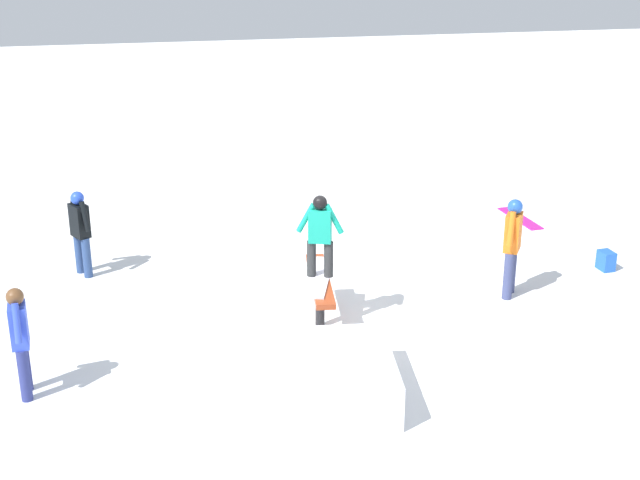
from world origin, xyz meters
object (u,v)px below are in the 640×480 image
Objects in this scene: rail_feature at (320,286)px; backpack_on_snow at (606,261)px; main_rider_on_rail at (320,239)px; bystander_black at (80,229)px; bystander_blue at (20,336)px; loose_snowboard_magenta at (520,218)px; bystander_orange at (512,242)px.

rail_feature is 5.49m from backpack_on_snow.
main_rider_on_rail reaches higher than backpack_on_snow.
main_rider_on_rail is at bearing 21.90° from bystander_black.
main_rider_on_rail is 1.02× the size of bystander_blue.
bystander_blue is (-1.22, 4.14, -0.56)m from main_rider_on_rail.
main_rider_on_rail is 4.57m from bystander_black.
rail_feature is at bearing 21.90° from bystander_black.
loose_snowboard_magenta is at bearing -33.29° from main_rider_on_rail.
bystander_orange reaches higher than bystander_black.
main_rider_on_rail is 4.35m from bystander_blue.
bystander_black is 8.66m from loose_snowboard_magenta.
bystander_orange reaches higher than backpack_on_snow.
main_rider_on_rail is 4.54× the size of backpack_on_snow.
backpack_on_snow is at bearing 49.61° from bystander_black.
bystander_black is at bearing 58.41° from rail_feature.
main_rider_on_rail is 3.33m from bystander_orange.
loose_snowboard_magenta is (3.48, -1.69, -0.91)m from bystander_orange.
rail_feature is 1.17× the size of bystander_orange.
main_rider_on_rail reaches higher than bystander_black.
main_rider_on_rail is 5.60m from backpack_on_snow.
bystander_black reaches higher than loose_snowboard_magenta.
bystander_orange is (0.53, -3.25, -0.49)m from main_rider_on_rail.
backpack_on_snow is (2.43, -9.46, -0.68)m from bystander_blue.
bystander_orange is 1.10× the size of bystander_black.
bystander_orange is (0.53, -3.25, 0.26)m from rail_feature.
bystander_blue is (-1.75, 7.38, -0.07)m from bystander_orange.
bystander_blue is at bearing -44.71° from bystander_orange.
rail_feature is 1.25× the size of main_rider_on_rail.
rail_feature is 4.31m from bystander_blue.
loose_snowboard_magenta is 2.83m from backpack_on_snow.
bystander_orange is at bearing 41.39° from bystander_black.
bystander_blue is 9.79m from backpack_on_snow.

